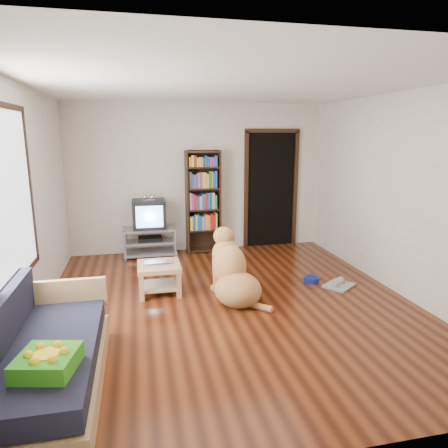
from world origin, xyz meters
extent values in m
plane|color=#5C260F|center=(0.00, 0.00, 0.00)|extent=(5.00, 5.00, 0.00)
plane|color=white|center=(0.00, 0.00, 2.60)|extent=(5.00, 5.00, 0.00)
plane|color=beige|center=(0.00, 2.50, 1.30)|extent=(4.50, 0.00, 4.50)
plane|color=beige|center=(0.00, -2.50, 1.30)|extent=(4.50, 0.00, 4.50)
plane|color=beige|center=(-2.25, 0.00, 1.30)|extent=(0.00, 5.00, 5.00)
plane|color=beige|center=(2.25, 0.00, 1.30)|extent=(0.00, 5.00, 5.00)
cube|color=green|center=(-1.75, -1.79, 0.48)|extent=(0.47, 0.47, 0.13)
imported|color=silver|center=(-0.84, 0.50, 0.41)|extent=(0.36, 0.23, 0.03)
cylinder|color=navy|center=(1.30, 0.47, 0.04)|extent=(0.22, 0.22, 0.08)
cube|color=gray|center=(1.60, 0.22, 0.01)|extent=(0.51, 0.49, 0.03)
cube|color=white|center=(-2.23, -0.50, 1.50)|extent=(0.02, 1.30, 1.60)
cube|color=black|center=(-2.23, -0.50, 2.32)|extent=(0.03, 1.42, 0.06)
cube|color=black|center=(-2.23, -0.50, 0.68)|extent=(0.03, 1.42, 0.06)
cube|color=black|center=(-2.23, 0.20, 1.50)|extent=(0.03, 0.06, 1.70)
cube|color=black|center=(1.35, 2.48, 1.05)|extent=(0.90, 0.02, 2.10)
cube|color=black|center=(0.87, 2.47, 1.05)|extent=(0.07, 0.05, 2.14)
cube|color=black|center=(1.83, 2.47, 1.05)|extent=(0.07, 0.05, 2.14)
cube|color=black|center=(1.35, 2.47, 2.13)|extent=(1.03, 0.05, 0.07)
cube|color=#99999E|center=(-0.90, 2.25, 0.48)|extent=(0.90, 0.45, 0.04)
cube|color=#99999E|center=(-0.90, 2.25, 0.25)|extent=(0.86, 0.42, 0.03)
cube|color=#99999E|center=(-0.90, 2.25, 0.06)|extent=(0.90, 0.45, 0.04)
cylinder|color=#99999E|center=(-1.32, 2.05, 0.25)|extent=(0.04, 0.04, 0.50)
cylinder|color=#99999E|center=(-0.48, 2.05, 0.25)|extent=(0.04, 0.04, 0.50)
cylinder|color=#99999E|center=(-1.32, 2.45, 0.25)|extent=(0.04, 0.04, 0.50)
cylinder|color=#99999E|center=(-0.48, 2.45, 0.25)|extent=(0.04, 0.04, 0.50)
cube|color=black|center=(-0.90, 2.25, 0.30)|extent=(0.40, 0.30, 0.07)
cube|color=black|center=(-0.90, 2.25, 0.74)|extent=(0.55, 0.48, 0.48)
cube|color=black|center=(-0.90, 2.45, 0.74)|extent=(0.40, 0.14, 0.36)
cube|color=#8CBFF2|center=(-0.90, 2.00, 0.74)|extent=(0.44, 0.02, 0.36)
cube|color=silver|center=(-0.90, 2.20, 0.99)|extent=(0.20, 0.07, 0.02)
sphere|color=silver|center=(-0.96, 2.20, 1.04)|extent=(0.09, 0.09, 0.09)
sphere|color=silver|center=(-0.84, 2.20, 1.04)|extent=(0.09, 0.09, 0.09)
cube|color=black|center=(-0.23, 2.34, 0.90)|extent=(0.03, 0.30, 1.80)
cube|color=black|center=(0.34, 2.34, 0.90)|extent=(0.03, 0.30, 1.80)
cube|color=black|center=(0.05, 2.48, 0.90)|extent=(0.60, 0.02, 1.80)
cube|color=black|center=(0.05, 2.34, 0.03)|extent=(0.56, 0.28, 0.02)
cube|color=black|center=(0.05, 2.34, 0.40)|extent=(0.56, 0.28, 0.03)
cube|color=black|center=(0.05, 2.34, 0.77)|extent=(0.56, 0.28, 0.02)
cube|color=black|center=(0.05, 2.34, 1.14)|extent=(0.56, 0.28, 0.02)
cube|color=black|center=(0.05, 2.34, 1.51)|extent=(0.56, 0.28, 0.02)
cube|color=black|center=(0.05, 2.34, 1.77)|extent=(0.56, 0.28, 0.02)
cube|color=tan|center=(-1.83, -1.40, 0.11)|extent=(0.80, 1.80, 0.22)
cube|color=#1E1E2D|center=(-1.83, -1.40, 0.33)|extent=(0.74, 1.74, 0.18)
cube|color=tan|center=(-1.83, -0.54, 0.50)|extent=(0.80, 0.06, 0.30)
cube|color=tan|center=(-0.84, 0.53, 0.37)|extent=(0.55, 0.55, 0.06)
cube|color=tan|center=(-0.84, 0.53, 0.10)|extent=(0.45, 0.45, 0.03)
cube|color=tan|center=(-1.08, 0.29, 0.17)|extent=(0.06, 0.06, 0.34)
cube|color=tan|center=(-0.61, 0.29, 0.17)|extent=(0.06, 0.06, 0.34)
cube|color=tan|center=(-1.08, 0.76, 0.17)|extent=(0.06, 0.06, 0.34)
cube|color=tan|center=(-0.61, 0.76, 0.17)|extent=(0.06, 0.06, 0.34)
ellipsoid|color=#C1884A|center=(0.09, -0.02, 0.18)|extent=(0.71, 0.75, 0.43)
ellipsoid|color=#C6814C|center=(0.04, 0.20, 0.41)|extent=(0.51, 0.54, 0.57)
ellipsoid|color=#B57F45|center=(0.01, 0.31, 0.55)|extent=(0.43, 0.40, 0.40)
ellipsoid|color=#B38344|center=(0.00, 0.38, 0.77)|extent=(0.32, 0.34, 0.25)
ellipsoid|color=gold|center=(-0.03, 0.51, 0.74)|extent=(0.16, 0.24, 0.10)
sphere|color=black|center=(-0.06, 0.61, 0.74)|extent=(0.05, 0.05, 0.05)
ellipsoid|color=tan|center=(-0.09, 0.31, 0.76)|extent=(0.08, 0.10, 0.17)
ellipsoid|color=#B98147|center=(0.10, 0.36, 0.76)|extent=(0.08, 0.10, 0.17)
cylinder|color=tan|center=(-0.10, 0.40, 0.23)|extent=(0.12, 0.16, 0.47)
cylinder|color=#DA8A53|center=(0.07, 0.44, 0.23)|extent=(0.12, 0.16, 0.47)
sphere|color=#BA9047|center=(-0.11, 0.46, 0.03)|extent=(0.12, 0.12, 0.12)
sphere|color=#C6804C|center=(0.06, 0.50, 0.03)|extent=(0.12, 0.12, 0.12)
cylinder|color=#C37C4B|center=(0.28, -0.24, 0.03)|extent=(0.33, 0.35, 0.09)
camera|label=1|loc=(-1.07, -4.53, 2.06)|focal=32.00mm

